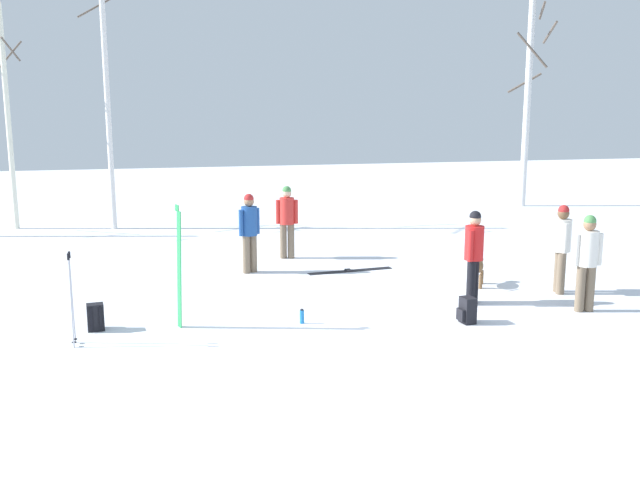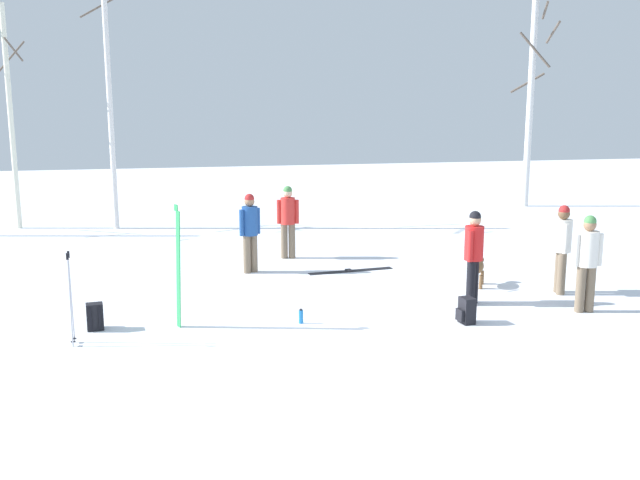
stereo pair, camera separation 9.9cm
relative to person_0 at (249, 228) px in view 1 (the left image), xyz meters
name	(u,v)px [view 1 (the left image)]	position (x,y,z in m)	size (l,w,h in m)	color
ground_plane	(316,320)	(0.61, -3.67, -0.98)	(60.00, 60.00, 0.00)	white
person_0	(249,228)	(0.00, 0.00, 0.00)	(0.47, 0.34, 1.72)	#72604C
person_1	(287,217)	(1.06, 1.23, 0.00)	(0.51, 0.34, 1.72)	#72604C
person_2	(587,257)	(5.31, -4.27, 0.00)	(0.52, 0.34, 1.72)	#72604C
person_3	(562,243)	(5.56, -3.06, 0.00)	(0.34, 0.50, 1.72)	#72604C
person_4	(474,251)	(3.61, -3.35, 0.00)	(0.39, 0.41, 1.72)	black
dog	(478,267)	(4.28, -2.18, -0.59)	(0.50, 0.80, 0.57)	brown
ski_pair_planted_0	(179,268)	(-1.63, -3.60, 0.03)	(0.11, 0.26, 2.03)	green
ski_pair_lying_0	(350,271)	(2.14, -0.40, -0.97)	(1.92, 0.35, 0.05)	black
ski_poles_0	(71,296)	(-3.24, -4.05, -0.21)	(0.07, 0.24, 1.43)	#B2B2BC
backpack_0	(96,317)	(-2.97, -3.37, -0.77)	(0.28, 0.31, 0.44)	black
backpack_1	(467,311)	(3.02, -4.42, -0.77)	(0.31, 0.28, 0.44)	black
water_bottle_0	(302,316)	(0.34, -3.80, -0.86)	(0.08, 0.08, 0.25)	#1E72BF
birch_tree_1	(6,111)	(-5.91, 7.06, 2.40)	(1.14, 1.27, 6.35)	silver
birch_tree_2	(106,90)	(-3.12, 6.36, 3.00)	(1.35, 1.50, 7.57)	silver
birch_tree_3	(528,99)	(10.88, 7.83, 2.78)	(1.53, 1.55, 7.23)	silver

